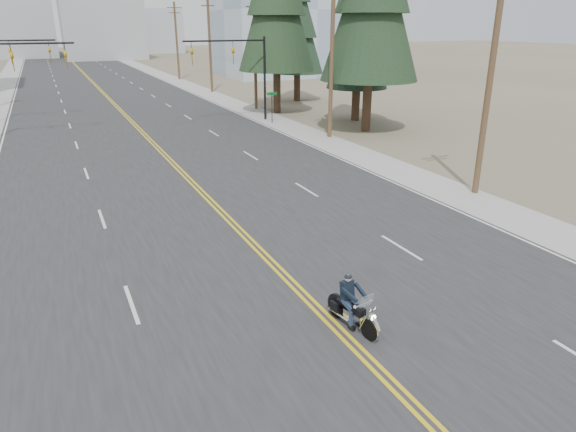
% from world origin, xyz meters
% --- Properties ---
extents(ground_plane, '(400.00, 400.00, 0.00)m').
position_xyz_m(ground_plane, '(0.00, 0.00, 0.00)').
color(ground_plane, '#776D56').
rests_on(ground_plane, ground).
extents(road, '(20.00, 200.00, 0.01)m').
position_xyz_m(road, '(0.00, 70.00, 0.01)').
color(road, '#303033').
rests_on(road, ground).
extents(sidewalk_left, '(3.00, 200.00, 0.01)m').
position_xyz_m(sidewalk_left, '(-11.50, 70.00, 0.01)').
color(sidewalk_left, '#A5A5A0').
rests_on(sidewalk_left, ground).
extents(sidewalk_right, '(3.00, 200.00, 0.01)m').
position_xyz_m(sidewalk_right, '(11.50, 70.00, 0.01)').
color(sidewalk_right, '#A5A5A0').
rests_on(sidewalk_right, ground).
extents(traffic_mast_left, '(7.10, 0.26, 7.00)m').
position_xyz_m(traffic_mast_left, '(-8.98, 32.00, 4.94)').
color(traffic_mast_left, black).
rests_on(traffic_mast_left, ground).
extents(traffic_mast_right, '(7.10, 0.26, 7.00)m').
position_xyz_m(traffic_mast_right, '(8.98, 32.00, 4.94)').
color(traffic_mast_right, black).
rests_on(traffic_mast_right, ground).
extents(traffic_mast_far, '(6.10, 0.26, 7.00)m').
position_xyz_m(traffic_mast_far, '(-9.31, 40.00, 4.87)').
color(traffic_mast_far, black).
rests_on(traffic_mast_far, ground).
extents(street_sign, '(0.90, 0.06, 2.62)m').
position_xyz_m(street_sign, '(10.80, 30.00, 1.80)').
color(street_sign, black).
rests_on(street_sign, ground).
extents(utility_pole_a, '(2.20, 0.30, 11.00)m').
position_xyz_m(utility_pole_a, '(12.50, 8.00, 5.73)').
color(utility_pole_a, brown).
rests_on(utility_pole_a, ground).
extents(utility_pole_b, '(2.20, 0.30, 11.50)m').
position_xyz_m(utility_pole_b, '(12.50, 23.00, 5.98)').
color(utility_pole_b, brown).
rests_on(utility_pole_b, ground).
extents(utility_pole_c, '(2.20, 0.30, 11.00)m').
position_xyz_m(utility_pole_c, '(12.50, 38.00, 5.73)').
color(utility_pole_c, brown).
rests_on(utility_pole_c, ground).
extents(utility_pole_d, '(2.20, 0.30, 11.50)m').
position_xyz_m(utility_pole_d, '(12.50, 53.00, 5.98)').
color(utility_pole_d, brown).
rests_on(utility_pole_d, ground).
extents(utility_pole_e, '(2.20, 0.30, 11.00)m').
position_xyz_m(utility_pole_e, '(12.50, 70.00, 5.73)').
color(utility_pole_e, brown).
rests_on(utility_pole_e, ground).
extents(glass_building, '(24.00, 16.00, 20.00)m').
position_xyz_m(glass_building, '(32.00, 70.00, 10.00)').
color(glass_building, '#9EB5CC').
rests_on(glass_building, ground).
extents(haze_bldg_b, '(18.00, 14.00, 14.00)m').
position_xyz_m(haze_bldg_b, '(8.00, 125.00, 7.00)').
color(haze_bldg_b, '#ADB2B7').
rests_on(haze_bldg_b, ground).
extents(haze_bldg_c, '(16.00, 12.00, 18.00)m').
position_xyz_m(haze_bldg_c, '(40.00, 110.00, 9.00)').
color(haze_bldg_c, '#B7BCC6').
rests_on(haze_bldg_c, ground).
extents(haze_bldg_d, '(20.00, 15.00, 26.00)m').
position_xyz_m(haze_bldg_d, '(-12.00, 140.00, 13.00)').
color(haze_bldg_d, '#ADB2B7').
rests_on(haze_bldg_d, ground).
extents(haze_bldg_e, '(14.00, 14.00, 12.00)m').
position_xyz_m(haze_bldg_e, '(25.00, 150.00, 6.00)').
color(haze_bldg_e, '#B7BCC6').
rests_on(haze_bldg_e, ground).
extents(motorcyclist, '(1.15, 2.09, 1.55)m').
position_xyz_m(motorcyclist, '(0.43, 0.10, 0.77)').
color(motorcyclist, black).
rests_on(motorcyclist, ground).
extents(conifer_mid, '(5.23, 5.23, 13.96)m').
position_xyz_m(conifer_mid, '(18.07, 28.36, 8.01)').
color(conifer_mid, '#382619').
rests_on(conifer_mid, ground).
extents(conifer_far, '(5.55, 5.55, 14.87)m').
position_xyz_m(conifer_far, '(18.73, 41.51, 8.53)').
color(conifer_far, '#382619').
rests_on(conifer_far, ground).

